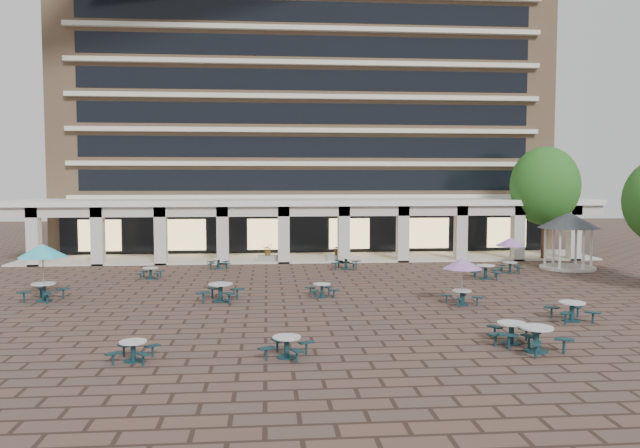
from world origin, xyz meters
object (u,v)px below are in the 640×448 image
(picnic_table_2, at_px, (536,337))
(gazebo, at_px, (569,227))
(picnic_table_0, at_px, (133,349))
(picnic_table_1, at_px, (287,345))
(planter_left, at_px, (268,255))
(planter_right, at_px, (337,255))

(picnic_table_2, distance_m, gazebo, 21.84)
(picnic_table_0, relative_size, picnic_table_2, 0.69)
(picnic_table_1, bearing_deg, picnic_table_2, 20.74)
(picnic_table_0, distance_m, picnic_table_2, 13.35)
(picnic_table_1, distance_m, gazebo, 26.96)
(picnic_table_1, relative_size, planter_left, 1.26)
(picnic_table_0, bearing_deg, planter_left, 86.76)
(picnic_table_2, relative_size, planter_left, 1.54)
(planter_left, bearing_deg, picnic_table_0, -100.31)
(picnic_table_0, height_order, planter_left, planter_left)
(picnic_table_2, xyz_separation_m, gazebo, (10.57, 18.98, 2.26))
(picnic_table_1, height_order, picnic_table_2, picnic_table_2)
(picnic_table_2, bearing_deg, gazebo, 40.00)
(gazebo, relative_size, planter_right, 2.63)
(picnic_table_2, bearing_deg, planter_right, 78.77)
(picnic_table_1, distance_m, planter_right, 24.30)
(planter_right, bearing_deg, picnic_table_1, -100.36)
(picnic_table_0, distance_m, planter_left, 24.29)
(gazebo, relative_size, planter_left, 2.63)
(picnic_table_0, distance_m, planter_right, 25.64)
(picnic_table_1, xyz_separation_m, picnic_table_2, (8.43, 0.00, 0.09))
(planter_right, bearing_deg, picnic_table_2, -80.35)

